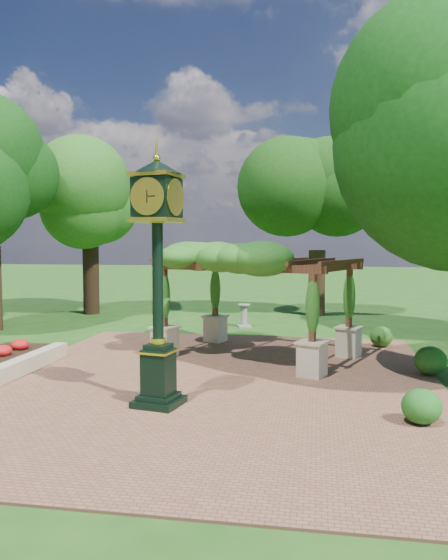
# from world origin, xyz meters

# --- Properties ---
(ground) EXTENTS (120.00, 120.00, 0.00)m
(ground) POSITION_xyz_m (0.00, 0.00, 0.00)
(ground) COLOR #1E4714
(ground) RESTS_ON ground
(brick_plaza) EXTENTS (10.00, 12.00, 0.04)m
(brick_plaza) POSITION_xyz_m (0.00, 1.00, 0.02)
(brick_plaza) COLOR brown
(brick_plaza) RESTS_ON ground
(border_wall) EXTENTS (0.35, 5.00, 0.40)m
(border_wall) POSITION_xyz_m (-4.60, 0.50, 0.20)
(border_wall) COLOR #C6B793
(border_wall) RESTS_ON ground
(pedestal_clock) EXTENTS (1.09, 1.09, 4.71)m
(pedestal_clock) POSITION_xyz_m (-0.67, -0.94, 2.82)
(pedestal_clock) COLOR black
(pedestal_clock) RESTS_ON brick_plaza
(pergola) EXTENTS (5.76, 4.71, 3.13)m
(pergola) POSITION_xyz_m (0.67, 3.81, 2.57)
(pergola) COLOR beige
(pergola) RESTS_ON brick_plaza
(sundial) EXTENTS (0.62, 0.62, 0.85)m
(sundial) POSITION_xyz_m (-0.38, 9.03, 0.37)
(sundial) COLOR gray
(sundial) RESTS_ON ground
(shrub_front) EXTENTS (0.74, 0.74, 0.60)m
(shrub_front) POSITION_xyz_m (4.06, -1.21, 0.34)
(shrub_front) COLOR #1B5819
(shrub_front) RESTS_ON brick_plaza
(shrub_mid) EXTENTS (0.81, 0.81, 0.67)m
(shrub_mid) POSITION_xyz_m (4.91, 2.41, 0.38)
(shrub_mid) COLOR #205818
(shrub_mid) RESTS_ON brick_plaza
(shrub_back) EXTENTS (0.84, 0.84, 0.60)m
(shrub_back) POSITION_xyz_m (4.17, 5.77, 0.34)
(shrub_back) COLOR #295819
(shrub_back) RESTS_ON brick_plaza
(tree_west_far) EXTENTS (3.91, 3.91, 8.27)m
(tree_west_far) POSITION_xyz_m (-7.47, 11.64, 5.66)
(tree_west_far) COLOR black
(tree_west_far) RESTS_ON ground
(tree_north) EXTENTS (3.88, 3.88, 7.20)m
(tree_north) POSITION_xyz_m (2.25, 12.76, 4.93)
(tree_north) COLOR #372516
(tree_north) RESTS_ON ground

